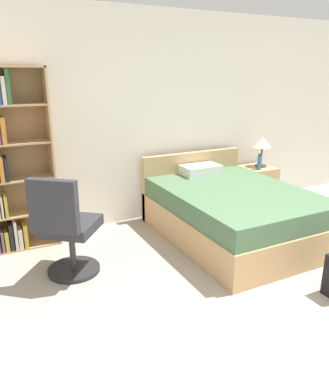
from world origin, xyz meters
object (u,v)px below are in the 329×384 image
Objects in this scene: bookshelf at (9,161)px; bed at (230,212)px; office_chair at (66,230)px; nightstand at (257,186)px; water_bottle at (259,162)px; table_lamp at (263,144)px.

bookshelf is 0.98× the size of bed.
nightstand is at bearing 15.22° from office_chair.
office_chair is (-1.92, -0.07, 0.17)m from bed.
bed is 1.17m from water_bottle.
nightstand is (1.01, 0.73, -0.02)m from bed.
bed is 8.80× the size of water_bottle.
bed is 1.93m from office_chair.
bookshelf reaches higher than water_bottle.
table_lamp is (3.34, -0.07, -0.09)m from bookshelf.
bookshelf is at bearing 178.39° from nightstand.
bed is 1.24m from nightstand.
nightstand is at bearing 53.59° from water_bottle.
table_lamp is (1.07, 0.75, 0.59)m from bed.
bookshelf is 3.38× the size of nightstand.
office_chair reaches higher than water_bottle.
water_bottle is at bearing -138.05° from table_lamp.
table_lamp is at bearing 41.95° from water_bottle.
bed is at bearing -146.33° from water_bottle.
bed is 3.45× the size of nightstand.
bed is at bearing -145.08° from table_lamp.
office_chair is (0.35, -0.89, -0.50)m from bookshelf.
bed reaches higher than nightstand.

